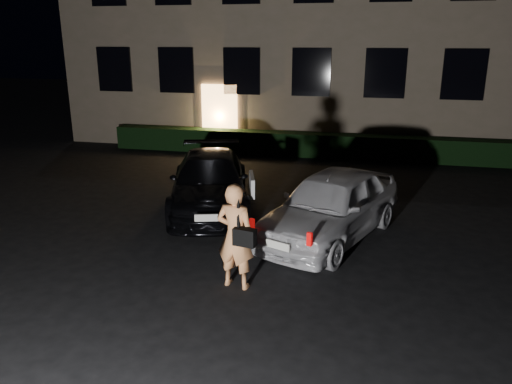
# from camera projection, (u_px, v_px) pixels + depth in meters

# --- Properties ---
(ground) EXTENTS (80.00, 80.00, 0.00)m
(ground) POSITION_uv_depth(u_px,v_px,m) (231.00, 288.00, 8.76)
(ground) COLOR black
(ground) RESTS_ON ground
(hedge) EXTENTS (15.00, 0.70, 0.85)m
(hedge) POSITION_uv_depth(u_px,v_px,m) (308.00, 145.00, 18.40)
(hedge) COLOR black
(hedge) RESTS_ON ground
(sedan) EXTENTS (3.17, 5.08, 1.37)m
(sedan) POSITION_uv_depth(u_px,v_px,m) (210.00, 181.00, 12.75)
(sedan) COLOR black
(sedan) RESTS_ON ground
(hatch) EXTENTS (3.26, 4.71, 1.49)m
(hatch) POSITION_uv_depth(u_px,v_px,m) (331.00, 205.00, 10.77)
(hatch) COLOR silver
(hatch) RESTS_ON ground
(man) EXTENTS (0.79, 0.57, 1.89)m
(man) POSITION_uv_depth(u_px,v_px,m) (236.00, 236.00, 8.55)
(man) COLOR #E09056
(man) RESTS_ON ground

